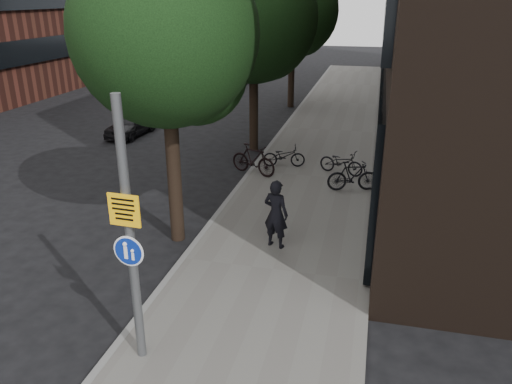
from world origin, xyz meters
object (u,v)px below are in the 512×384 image
(parked_bike_facade_near, at_px, (341,162))
(parked_car_near, at_px, (131,124))
(signpost, at_px, (130,236))
(pedestrian, at_px, (276,214))

(parked_bike_facade_near, bearing_deg, parked_car_near, 90.65)
(signpost, relative_size, parked_car_near, 1.45)
(parked_bike_facade_near, bearing_deg, pedestrian, -171.12)
(parked_bike_facade_near, xyz_separation_m, parked_car_near, (-9.96, 3.49, -0.00))
(signpost, xyz_separation_m, parked_bike_facade_near, (2.67, 10.62, -1.93))
(signpost, distance_m, parked_car_near, 16.00)
(parked_car_near, bearing_deg, signpost, -59.95)
(pedestrian, relative_size, parked_car_near, 0.55)
(signpost, distance_m, pedestrian, 5.08)
(signpost, bearing_deg, parked_bike_facade_near, 78.87)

